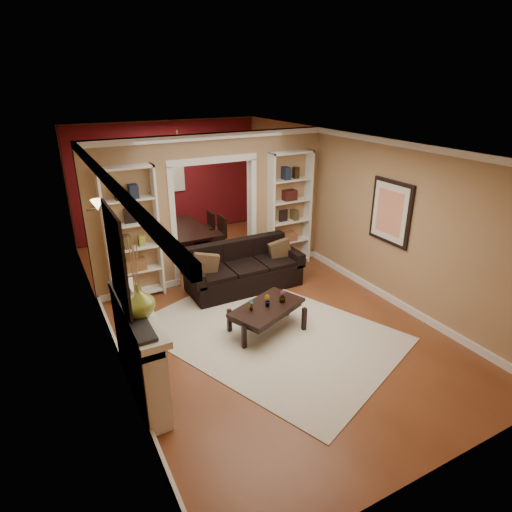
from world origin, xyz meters
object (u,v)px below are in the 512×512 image
dining_table (184,240)px  coffee_table (267,318)px  fireplace (141,351)px  bookshelf_left (132,235)px  bookshelf_right (289,210)px  sofa (244,267)px

dining_table → coffee_table: bearing=-179.3°
coffee_table → fireplace: (-1.98, -0.47, 0.36)m
bookshelf_left → bookshelf_right: (3.10, 0.00, 0.00)m
coffee_table → bookshelf_right: 2.80m
sofa → bookshelf_left: size_ratio=0.92×
coffee_table → dining_table: 3.61m
coffee_table → fireplace: bearing=170.9°
sofa → bookshelf_left: 2.02m
fireplace → bookshelf_left: bearing=78.0°
fireplace → dining_table: bearing=64.5°
bookshelf_left → dining_table: bearing=47.8°
sofa → bookshelf_right: (1.31, 0.58, 0.74)m
sofa → coffee_table: 1.53m
bookshelf_right → fireplace: bookshelf_right is taller
sofa → dining_table: (-0.39, 2.13, -0.12)m
coffee_table → bookshelf_right: size_ratio=0.50×
bookshelf_right → dining_table: 2.45m
sofa → coffee_table: bearing=-103.3°
coffee_table → bookshelf_left: (-1.44, 2.06, 0.93)m
bookshelf_right → sofa: bearing=-156.1°
dining_table → bookshelf_left: bearing=137.8°
dining_table → bookshelf_right: bearing=-132.3°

